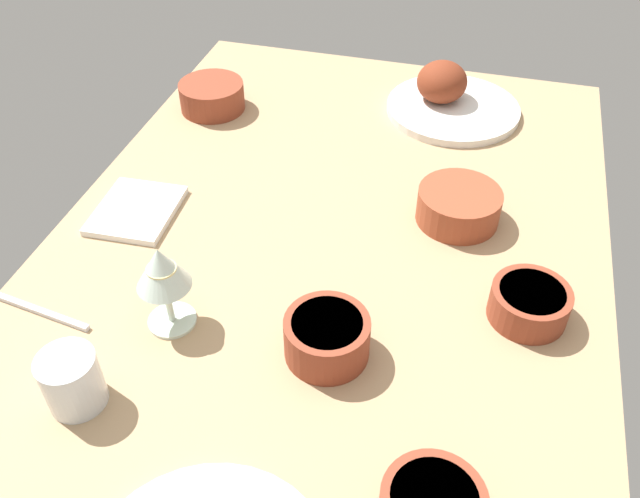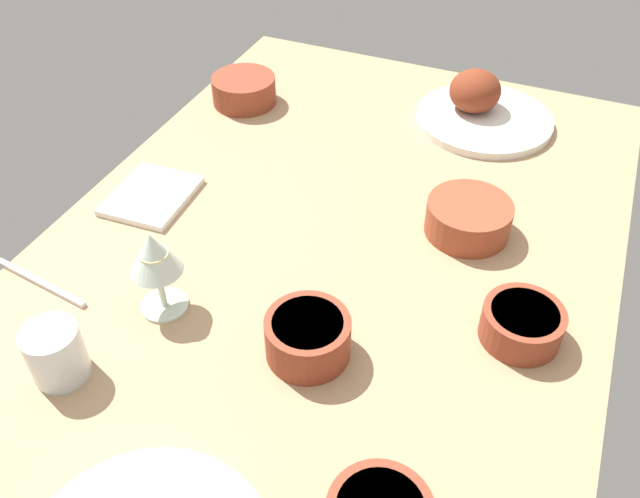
# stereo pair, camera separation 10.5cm
# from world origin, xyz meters

# --- Properties ---
(dining_table) EXTENTS (1.40, 0.90, 0.04)m
(dining_table) POSITION_xyz_m (0.00, 0.00, 0.02)
(dining_table) COLOR tan
(dining_table) RESTS_ON ground
(plate_far_side) EXTENTS (0.28, 0.28, 0.10)m
(plate_far_side) POSITION_xyz_m (0.52, -0.14, 0.07)
(plate_far_side) COLOR silver
(plate_far_side) RESTS_ON dining_table
(bowl_cream) EXTENTS (0.12, 0.12, 0.06)m
(bowl_cream) POSITION_xyz_m (-0.18, -0.06, 0.07)
(bowl_cream) COLOR brown
(bowl_cream) RESTS_ON dining_table
(bowl_potatoes) EXTENTS (0.11, 0.11, 0.05)m
(bowl_potatoes) POSITION_xyz_m (-0.04, -0.32, 0.07)
(bowl_potatoes) COLOR brown
(bowl_potatoes) RESTS_ON dining_table
(bowl_onions) EXTENTS (0.14, 0.14, 0.06)m
(bowl_onions) POSITION_xyz_m (0.16, -0.20, 0.07)
(bowl_onions) COLOR brown
(bowl_onions) RESTS_ON dining_table
(bowl_soup) EXTENTS (0.13, 0.13, 0.06)m
(bowl_soup) POSITION_xyz_m (0.39, 0.34, 0.07)
(bowl_soup) COLOR brown
(bowl_soup) RESTS_ON dining_table
(wine_glass) EXTENTS (0.08, 0.08, 0.14)m
(wine_glass) POSITION_xyz_m (-0.19, 0.17, 0.14)
(wine_glass) COLOR silver
(wine_glass) RESTS_ON dining_table
(water_tumbler) EXTENTS (0.08, 0.08, 0.08)m
(water_tumbler) POSITION_xyz_m (-0.34, 0.23, 0.08)
(water_tumbler) COLOR silver
(water_tumbler) RESTS_ON dining_table
(folded_napkin) EXTENTS (0.16, 0.14, 0.01)m
(folded_napkin) POSITION_xyz_m (0.03, 0.33, 0.05)
(folded_napkin) COLOR white
(folded_napkin) RESTS_ON dining_table
(fork_loose) EXTENTS (0.03, 0.19, 0.01)m
(fork_loose) POSITION_xyz_m (-0.22, 0.37, 0.04)
(fork_loose) COLOR silver
(fork_loose) RESTS_ON dining_table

